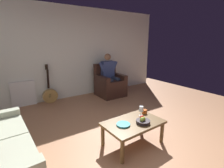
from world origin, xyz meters
TOP-DOWN VIEW (x-y plane):
  - ground_plane at (0.00, 0.00)m, footprint 7.45×7.45m
  - wall_back at (0.00, -3.14)m, footprint 5.92×0.06m
  - armchair at (-0.84, -2.58)m, footprint 0.76×0.77m
  - person_seated at (-0.84, -2.58)m, footprint 0.66×0.58m
  - coffee_table at (0.25, -0.20)m, footprint 0.97×0.64m
  - guitar at (0.90, -2.93)m, footprint 0.40×0.22m
  - radiator at (1.52, -3.07)m, footprint 0.59×0.06m
  - wine_glass_near at (-0.01, -0.30)m, footprint 0.07×0.07m
  - fruit_bowl at (0.15, -0.09)m, footprint 0.22×0.22m
  - decorative_dish at (0.45, -0.20)m, footprint 0.22×0.22m
  - candle_jar at (-0.14, -0.34)m, footprint 0.09×0.09m

SIDE VIEW (x-z plane):
  - ground_plane at x=0.00m, z-range 0.00..0.00m
  - guitar at x=0.90m, z-range -0.30..0.77m
  - radiator at x=1.52m, z-range 0.00..0.66m
  - coffee_table at x=0.25m, z-range 0.14..0.54m
  - armchair at x=-0.84m, z-range -0.15..0.83m
  - decorative_dish at x=0.45m, z-range 0.40..0.42m
  - candle_jar at x=-0.14m, z-range 0.40..0.47m
  - fruit_bowl at x=0.15m, z-range 0.38..0.49m
  - wine_glass_near at x=-0.01m, z-range 0.43..0.61m
  - person_seated at x=-0.84m, z-range 0.05..1.35m
  - wall_back at x=0.00m, z-range 0.00..2.63m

